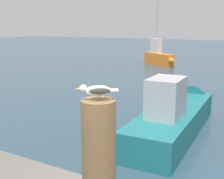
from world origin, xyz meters
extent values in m
cylinder|color=brown|center=(-0.70, -0.32, 1.73)|extent=(0.32, 0.32, 1.01)
cylinder|color=tan|center=(-0.70, -0.30, 2.25)|extent=(0.01, 0.01, 0.04)
cylinder|color=tan|center=(-0.68, -0.33, 2.25)|extent=(0.01, 0.01, 0.04)
ellipsoid|color=silver|center=(-0.70, -0.32, 2.32)|extent=(0.24, 0.21, 0.10)
sphere|color=silver|center=(-0.81, -0.40, 2.34)|extent=(0.06, 0.06, 0.06)
cone|color=gold|center=(-0.85, -0.43, 2.34)|extent=(0.05, 0.04, 0.02)
cube|color=silver|center=(-0.58, -0.23, 2.32)|extent=(0.10, 0.11, 0.01)
ellipsoid|color=#303030|center=(-0.73, -0.27, 2.33)|extent=(0.17, 0.14, 0.06)
ellipsoid|color=#303030|center=(-0.66, -0.36, 2.33)|extent=(0.17, 0.14, 0.06)
cube|color=orange|center=(-7.29, 18.42, 0.43)|extent=(2.82, 2.17, 0.86)
cone|color=orange|center=(-5.93, 17.52, 0.47)|extent=(0.81, 0.81, 0.59)
cube|color=silver|center=(-7.59, 18.62, 1.39)|extent=(0.96, 0.84, 1.05)
cylinder|color=#A5A5A8|center=(-7.59, 18.62, 3.37)|extent=(0.08, 0.08, 2.90)
cube|color=#1E7075|center=(-1.65, 4.92, 0.35)|extent=(1.47, 4.76, 0.71)
cone|color=#1E7075|center=(-1.78, 7.58, 0.39)|extent=(1.17, 1.17, 1.12)
cube|color=#B2B2B7|center=(-1.62, 4.14, 1.19)|extent=(0.81, 1.11, 0.96)
camera|label=1|loc=(0.70, -2.51, 2.89)|focal=47.39mm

